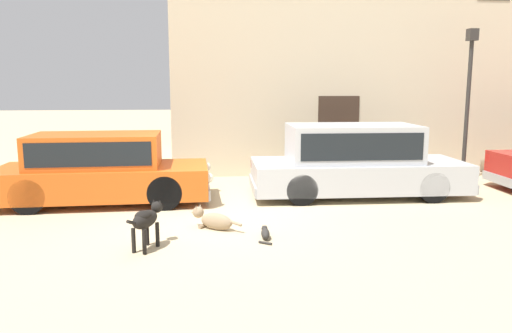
% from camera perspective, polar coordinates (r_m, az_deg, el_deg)
% --- Properties ---
extents(ground_plane, '(80.00, 80.00, 0.00)m').
position_cam_1_polar(ground_plane, '(9.06, -5.25, -5.92)').
color(ground_plane, tan).
extents(parked_sedan_nearest, '(4.38, 1.81, 1.42)m').
position_cam_1_polar(parked_sedan_nearest, '(10.49, -17.52, -0.08)').
color(parked_sedan_nearest, '#D15619').
rests_on(parked_sedan_nearest, ground_plane).
extents(parked_sedan_second, '(4.71, 1.86, 1.55)m').
position_cam_1_polar(parked_sedan_second, '(10.89, 11.35, 0.85)').
color(parked_sedan_second, '#B2B5BA').
rests_on(parked_sedan_second, ground_plane).
extents(apartment_block, '(12.52, 6.51, 7.60)m').
position_cam_1_polar(apartment_block, '(16.96, 13.08, 13.95)').
color(apartment_block, beige).
rests_on(apartment_block, ground_plane).
extents(stray_dog_spotted, '(0.47, 0.88, 0.68)m').
position_cam_1_polar(stray_dog_spotted, '(7.42, -12.56, -5.93)').
color(stray_dog_spotted, black).
rests_on(stray_dog_spotted, ground_plane).
extents(stray_dog_tan, '(0.87, 0.62, 0.38)m').
position_cam_1_polar(stray_dog_tan, '(8.33, -5.03, -6.13)').
color(stray_dog_tan, '#997F60').
rests_on(stray_dog_tan, ground_plane).
extents(stray_cat, '(0.21, 0.62, 0.16)m').
position_cam_1_polar(stray_cat, '(7.84, 1.07, -7.72)').
color(stray_cat, '#2D2B28').
rests_on(stray_cat, ground_plane).
extents(street_lamp, '(0.22, 0.22, 3.72)m').
position_cam_1_polar(street_lamp, '(13.26, 23.37, 8.65)').
color(street_lamp, '#2D2B28').
rests_on(street_lamp, ground_plane).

